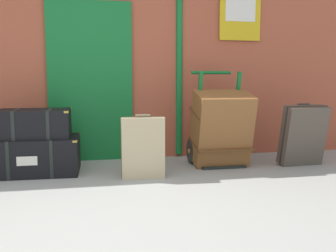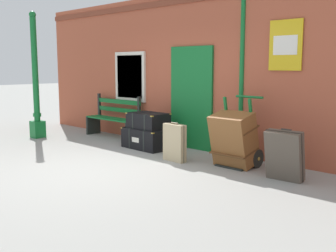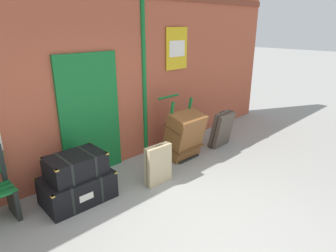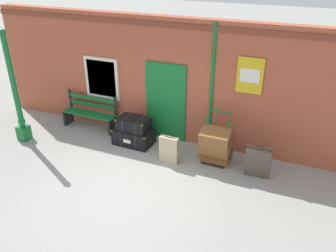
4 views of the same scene
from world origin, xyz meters
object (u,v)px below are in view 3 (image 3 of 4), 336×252
steamer_trunk_middle (76,165)px  large_brown_trunk (184,135)px  steamer_trunk_base (78,188)px  suitcase_oxblood (158,165)px  porters_trolley (178,143)px  suitcase_slate (222,129)px

steamer_trunk_middle → large_brown_trunk: 2.23m
steamer_trunk_middle → steamer_trunk_base: bearing=-168.1°
steamer_trunk_base → suitcase_oxblood: (1.20, -0.47, 0.13)m
porters_trolley → suitcase_oxblood: 1.17m
steamer_trunk_middle → porters_trolley: (2.22, 0.08, -0.31)m
large_brown_trunk → suitcase_oxblood: 1.10m
suitcase_slate → steamer_trunk_base: bearing=175.5°
steamer_trunk_middle → large_brown_trunk: bearing=-2.5°
steamer_trunk_middle → porters_trolley: porters_trolley is taller
steamer_trunk_base → suitcase_slate: size_ratio=1.31×
large_brown_trunk → steamer_trunk_base: bearing=177.5°
steamer_trunk_base → suitcase_slate: bearing=-4.5°
steamer_trunk_base → suitcase_oxblood: 1.30m
suitcase_slate → suitcase_oxblood: suitcase_slate is taller
porters_trolley → steamer_trunk_middle: bearing=-178.0°
steamer_trunk_middle → suitcase_oxblood: size_ratio=1.14×
suitcase_slate → suitcase_oxblood: 2.07m
steamer_trunk_base → porters_trolley: porters_trolley is taller
large_brown_trunk → suitcase_slate: size_ratio=1.22×
porters_trolley → suitcase_oxblood: (-1.03, -0.55, 0.07)m
steamer_trunk_base → porters_trolley: bearing=2.0°
steamer_trunk_base → large_brown_trunk: 2.25m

